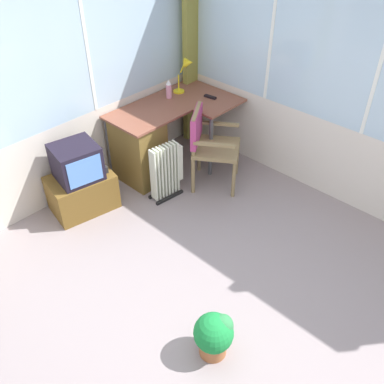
% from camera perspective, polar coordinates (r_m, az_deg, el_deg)
% --- Properties ---
extents(ground, '(5.33, 5.52, 0.06)m').
position_cam_1_polar(ground, '(3.57, 2.48, -17.84)').
color(ground, gray).
extents(north_window_panel, '(4.33, 0.07, 2.57)m').
position_cam_1_polar(north_window_panel, '(4.22, -21.69, 12.36)').
color(north_window_panel, silver).
rests_on(north_window_panel, ground).
extents(east_window_panel, '(0.07, 4.52, 2.57)m').
position_cam_1_polar(east_window_panel, '(4.29, 23.16, 12.43)').
color(east_window_panel, silver).
rests_on(east_window_panel, ground).
extents(curtain_corner, '(0.23, 0.09, 2.47)m').
position_cam_1_polar(curtain_corner, '(5.27, -0.19, 19.24)').
color(curtain_corner, olive).
rests_on(curtain_corner, ground).
extents(desk, '(1.41, 0.90, 0.77)m').
position_cam_1_polar(desk, '(4.82, -6.56, 6.31)').
color(desk, brown).
rests_on(desk, ground).
extents(desk_lamp, '(0.24, 0.21, 0.41)m').
position_cam_1_polar(desk_lamp, '(5.07, -0.78, 16.05)').
color(desk_lamp, yellow).
rests_on(desk_lamp, desk).
extents(tv_remote, '(0.06, 0.15, 0.02)m').
position_cam_1_polar(tv_remote, '(5.02, 2.44, 12.57)').
color(tv_remote, black).
rests_on(tv_remote, desk).
extents(spray_bottle, '(0.06, 0.06, 0.22)m').
position_cam_1_polar(spray_bottle, '(4.98, -3.12, 13.54)').
color(spray_bottle, pink).
rests_on(spray_bottle, desk).
extents(wooden_armchair, '(0.67, 0.67, 0.89)m').
position_cam_1_polar(wooden_armchair, '(4.60, 1.82, 7.20)').
color(wooden_armchair, olive).
rests_on(wooden_armchair, ground).
extents(tv_on_stand, '(0.71, 0.55, 0.76)m').
position_cam_1_polar(tv_on_stand, '(4.49, -14.64, 1.33)').
color(tv_on_stand, brown).
rests_on(tv_on_stand, ground).
extents(space_heater, '(0.40, 0.21, 0.63)m').
position_cam_1_polar(space_heater, '(4.54, -3.36, 2.85)').
color(space_heater, silver).
rests_on(space_heater, ground).
extents(potted_plant, '(0.30, 0.30, 0.38)m').
position_cam_1_polar(potted_plant, '(3.25, 3.02, -18.39)').
color(potted_plant, '#A66238').
rests_on(potted_plant, ground).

